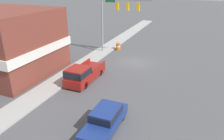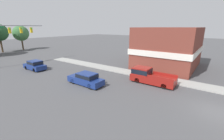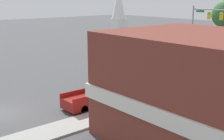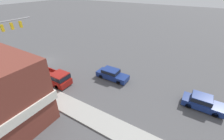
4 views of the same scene
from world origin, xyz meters
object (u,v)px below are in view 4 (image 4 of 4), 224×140
at_px(pickup_truck_parked, 56,78).
at_px(construction_barrel, 7,62).
at_px(car_second_ahead, 202,102).
at_px(car_lead, 112,74).

relative_size(pickup_truck_parked, construction_barrel, 5.27).
distance_m(pickup_truck_parked, construction_barrel, 11.78).
xyz_separation_m(car_second_ahead, construction_barrel, (5.92, -29.75, -0.28)).
xyz_separation_m(car_second_ahead, pickup_truck_parked, (5.31, -17.99, 0.12)).
bearing_deg(car_second_ahead, pickup_truck_parked, -73.54).
xyz_separation_m(car_lead, car_second_ahead, (-0.14, 11.90, 0.02)).
xyz_separation_m(car_lead, construction_barrel, (5.77, -17.85, -0.26)).
bearing_deg(construction_barrel, pickup_truck_parked, 92.95).
bearing_deg(car_lead, car_second_ahead, 90.69).
relative_size(car_second_ahead, pickup_truck_parked, 0.77).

